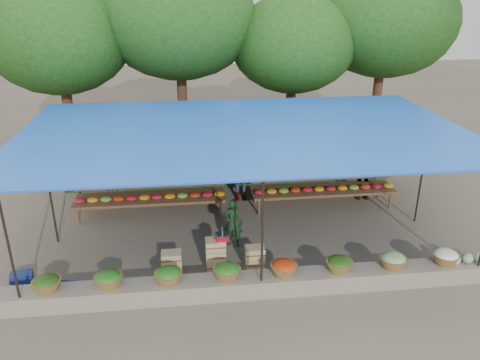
{
  "coord_description": "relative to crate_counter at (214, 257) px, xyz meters",
  "views": [
    {
      "loc": [
        -1.4,
        -10.96,
        6.0
      ],
      "look_at": [
        -0.08,
        0.2,
        1.39
      ],
      "focal_mm": 35.0,
      "sensor_mm": 36.0,
      "label": 1
    }
  ],
  "objects": [
    {
      "name": "customer_left",
      "position": [
        -2.75,
        3.9,
        0.56
      ],
      "size": [
        1.02,
        0.91,
        1.75
      ],
      "primitive_type": "imported",
      "rotation": [
        0.0,
        0.0,
        0.35
      ],
      "color": "slate",
      "rests_on": "ground"
    },
    {
      "name": "crate_counter",
      "position": [
        0.0,
        0.0,
        0.0
      ],
      "size": [
        2.35,
        0.34,
        0.77
      ],
      "color": "#A0885B",
      "rests_on": "ground"
    },
    {
      "name": "blue_crate_back",
      "position": [
        -4.22,
        -0.09,
        -0.17
      ],
      "size": [
        0.52,
        0.42,
        0.27
      ],
      "primitive_type": "cube",
      "rotation": [
        0.0,
        0.0,
        0.23
      ],
      "color": "navy",
      "rests_on": "ground"
    },
    {
      "name": "blue_crate_front",
      "position": [
        -3.06,
        -0.77,
        -0.15
      ],
      "size": [
        0.61,
        0.49,
        0.33
      ],
      "primitive_type": "cube",
      "rotation": [
        0.0,
        0.0,
        -0.2
      ],
      "color": "navy",
      "rests_on": "ground"
    },
    {
      "name": "tree_row",
      "position": [
        1.4,
        7.84,
        4.39
      ],
      "size": [
        16.51,
        5.5,
        7.12
      ],
      "color": "#371F14",
      "rests_on": "ground"
    },
    {
      "name": "produce_baskets",
      "position": [
        0.8,
        -1.0,
        0.25
      ],
      "size": [
        8.98,
        0.58,
        0.34
      ],
      "color": "brown",
      "rests_on": "stone_curb"
    },
    {
      "name": "customer_mid",
      "position": [
        1.06,
        3.75,
        0.62
      ],
      "size": [
        1.26,
        0.79,
        1.87
      ],
      "primitive_type": "imported",
      "rotation": [
        0.0,
        0.0,
        -0.08
      ],
      "color": "slate",
      "rests_on": "ground"
    },
    {
      "name": "stone_curb",
      "position": [
        0.9,
        -1.0,
        -0.11
      ],
      "size": [
        10.6,
        0.55,
        0.4
      ],
      "primitive_type": "cube",
      "color": "#695F54",
      "rests_on": "ground"
    },
    {
      "name": "weighing_scale",
      "position": [
        0.19,
        0.0,
        0.54
      ],
      "size": [
        0.31,
        0.31,
        0.33
      ],
      "color": "red",
      "rests_on": "crate_counter"
    },
    {
      "name": "fruit_table_left",
      "position": [
        -1.6,
        3.1,
        0.3
      ],
      "size": [
        4.21,
        0.95,
        0.93
      ],
      "color": "#502E20",
      "rests_on": "ground"
    },
    {
      "name": "customer_right",
      "position": [
        4.77,
        3.47,
        0.55
      ],
      "size": [
        1.05,
        0.55,
        1.72
      ],
      "primitive_type": "imported",
      "rotation": [
        0.0,
        0.0,
        -0.14
      ],
      "color": "slate",
      "rests_on": "ground"
    },
    {
      "name": "fruit_table_right",
      "position": [
        3.4,
        3.1,
        0.3
      ],
      "size": [
        4.21,
        0.95,
        0.93
      ],
      "color": "#502E20",
      "rests_on": "ground"
    },
    {
      "name": "stall_canopy",
      "position": [
        0.9,
        1.81,
        2.37
      ],
      "size": [
        10.8,
        6.6,
        2.82
      ],
      "color": "black",
      "rests_on": "ground"
    },
    {
      "name": "vendor_seated",
      "position": [
        0.54,
        1.02,
        0.33
      ],
      "size": [
        0.54,
        0.43,
        1.28
      ],
      "primitive_type": "imported",
      "rotation": [
        0.0,
        0.0,
        2.84
      ],
      "color": "#173216",
      "rests_on": "ground"
    },
    {
      "name": "netting_backdrop",
      "position": [
        0.9,
        4.9,
        0.94
      ],
      "size": [
        10.6,
        0.06,
        2.5
      ],
      "primitive_type": "cube",
      "color": "#1E4A1A",
      "rests_on": "ground"
    },
    {
      "name": "ground",
      "position": [
        0.9,
        1.75,
        -0.31
      ],
      "size": [
        60.0,
        60.0,
        0.0
      ],
      "primitive_type": "plane",
      "color": "brown",
      "rests_on": "ground"
    }
  ]
}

